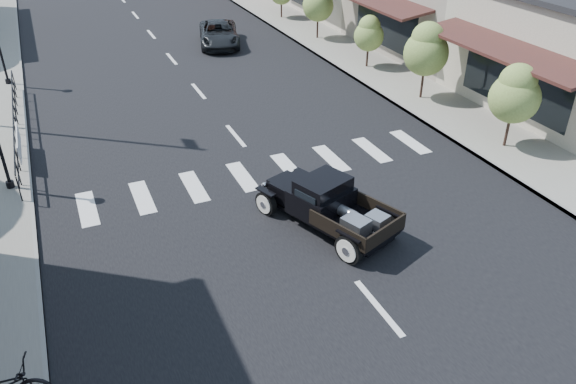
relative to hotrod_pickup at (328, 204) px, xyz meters
name	(u,v)px	position (x,y,z in m)	size (l,w,h in m)	color
ground	(320,238)	(-0.41, -0.43, -0.73)	(120.00, 120.00, 0.00)	black
road	(182,71)	(-0.41, 14.57, -0.72)	(14.00, 80.00, 0.02)	black
road_markings	(212,108)	(-0.41, 9.57, -0.73)	(12.00, 60.00, 0.06)	silver
sidewalk_right	(338,49)	(8.09, 14.57, -0.66)	(3.00, 80.00, 0.15)	gray
storefront_mid	(468,3)	(14.59, 12.57, 1.52)	(10.00, 9.00, 4.50)	gray
railing	(15,122)	(-7.71, 9.57, -0.08)	(0.08, 10.00, 1.00)	black
banner	(21,149)	(-7.63, 7.57, -0.28)	(0.04, 2.20, 0.60)	silver
small_tree_a	(512,108)	(7.89, 1.80, 0.83)	(1.70, 1.70, 2.83)	olive
small_tree_b	(425,62)	(7.89, 6.82, 0.93)	(1.81, 1.81, 3.02)	olive
small_tree_c	(368,42)	(7.89, 11.27, 0.58)	(1.40, 1.40, 2.33)	olive
small_tree_d	(318,12)	(7.89, 16.70, 0.82)	(1.69, 1.69, 2.81)	olive
hotrod_pickup	(328,204)	(0.00, 0.00, 0.00)	(1.98, 4.23, 1.47)	black
second_car	(219,34)	(2.57, 17.96, -0.13)	(2.02, 4.38, 1.22)	black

